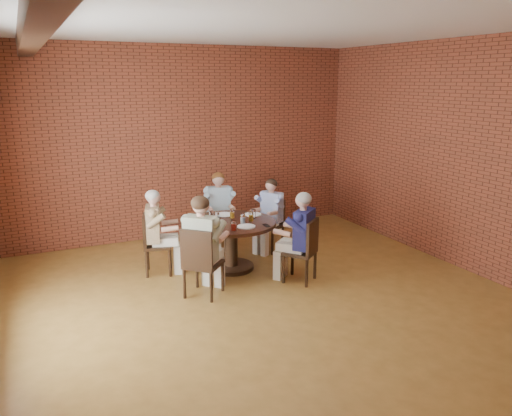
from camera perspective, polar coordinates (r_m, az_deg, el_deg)
name	(u,v)px	position (r m, az deg, el deg)	size (l,w,h in m)	color
floor	(273,308)	(6.43, 1.91, -11.34)	(7.00, 7.00, 0.00)	olive
ceiling	(275,23)	(5.82, 2.21, 20.40)	(7.00, 7.00, 0.00)	silver
wall_back	(184,143)	(9.11, -8.21, 7.37)	(7.00, 7.00, 0.00)	brown
wall_right	(473,158)	(7.91, 23.53, 5.28)	(7.00, 7.00, 0.00)	brown
ceiling_beam	(33,25)	(5.16, -24.15, 18.54)	(0.22, 6.90, 0.26)	black
dining_table	(231,235)	(7.51, -2.86, -3.15)	(1.35, 1.35, 0.75)	black
chair_a	(272,222)	(8.37, 1.87, -1.63)	(0.50, 0.50, 0.87)	black
diner_a	(270,216)	(8.28, 1.61, -0.87)	(0.46, 0.57, 1.22)	#384B92
chair_b	(218,218)	(8.57, -4.31, -1.16)	(0.48, 0.48, 0.92)	black
diner_b	(219,211)	(8.45, -4.24, -0.33)	(0.51, 0.62, 1.30)	#96B2BF
chair_c	(152,242)	(7.49, -11.75, -3.80)	(0.49, 0.49, 0.90)	black
diner_c	(157,232)	(7.44, -11.22, -2.75)	(0.49, 0.60, 1.26)	brown
chair_d	(200,260)	(6.56, -6.39, -5.98)	(0.62, 0.62, 0.95)	black
diner_d	(203,246)	(6.58, -6.10, -4.37)	(0.55, 0.67, 1.36)	#C3AD99
chair_e	(305,248)	(7.06, 5.64, -4.61)	(0.58, 0.58, 0.92)	black
diner_e	(300,238)	(7.04, 5.05, -3.38)	(0.51, 0.62, 1.30)	#1B1C4E
plate_a	(253,214)	(7.79, -0.34, -0.73)	(0.26, 0.26, 0.01)	white
plate_b	(224,214)	(7.80, -3.64, -0.74)	(0.26, 0.26, 0.01)	white
plate_c	(199,222)	(7.42, -6.52, -1.59)	(0.26, 0.26, 0.01)	white
plate_d	(246,226)	(7.15, -1.11, -2.13)	(0.26, 0.26, 0.01)	white
glass_a	(254,214)	(7.57, -0.28, -0.70)	(0.07, 0.07, 0.14)	white
glass_b	(232,213)	(7.61, -2.75, -0.63)	(0.07, 0.07, 0.14)	white
glass_c	(211,215)	(7.52, -5.14, -0.84)	(0.07, 0.07, 0.14)	white
glass_d	(217,217)	(7.45, -4.46, -0.99)	(0.07, 0.07, 0.14)	white
glass_e	(216,222)	(7.15, -4.56, -1.64)	(0.07, 0.07, 0.14)	white
glass_f	(234,226)	(6.98, -2.57, -2.02)	(0.07, 0.07, 0.14)	white
glass_g	(243,219)	(7.31, -1.53, -1.24)	(0.07, 0.07, 0.14)	white
glass_h	(251,216)	(7.43, -0.57, -0.97)	(0.07, 0.07, 0.14)	white
smartphone	(266,225)	(7.21, 1.19, -2.01)	(0.07, 0.15, 0.01)	black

